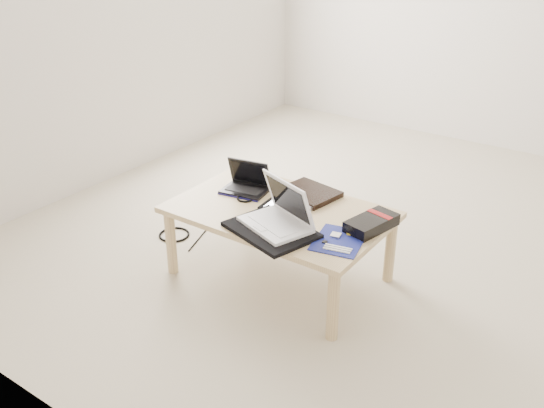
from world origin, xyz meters
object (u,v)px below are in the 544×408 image
Objects in this scene: netbook at (246,185)px; white_laptop at (279,216)px; gpu_box at (372,223)px; coffee_table at (279,218)px.

netbook is 0.47m from white_laptop.
white_laptop reaches higher than netbook.
netbook reaches higher than gpu_box.
white_laptop is (0.11, -0.17, 0.12)m from coffee_table.
coffee_table is 0.31m from netbook.
netbook reaches higher than coffee_table.
gpu_box is at bearing -0.11° from netbook.
netbook is at bearing 162.93° from coffee_table.
white_laptop reaches higher than coffee_table.
coffee_table is 3.73× the size of gpu_box.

